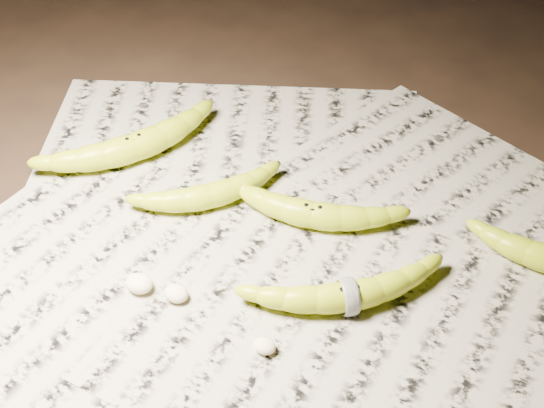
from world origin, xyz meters
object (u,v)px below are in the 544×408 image
at_px(banana_left_a, 134,145).
at_px(banana_left_b, 210,194).
at_px(banana_center, 313,213).
at_px(banana_taped, 348,294).

bearing_deg(banana_left_a, banana_left_b, -71.01).
height_order(banana_center, banana_taped, same).
xyz_separation_m(banana_left_b, banana_taped, (0.23, -0.07, 0.00)).
height_order(banana_left_a, banana_center, banana_left_a).
relative_size(banana_center, banana_taped, 0.93).
height_order(banana_left_b, banana_taped, banana_taped).
xyz_separation_m(banana_left_a, banana_left_b, (0.14, -0.03, -0.00)).
distance_m(banana_left_b, banana_center, 0.14).
distance_m(banana_left_b, banana_taped, 0.24).
xyz_separation_m(banana_left_a, banana_center, (0.28, -0.01, -0.00)).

